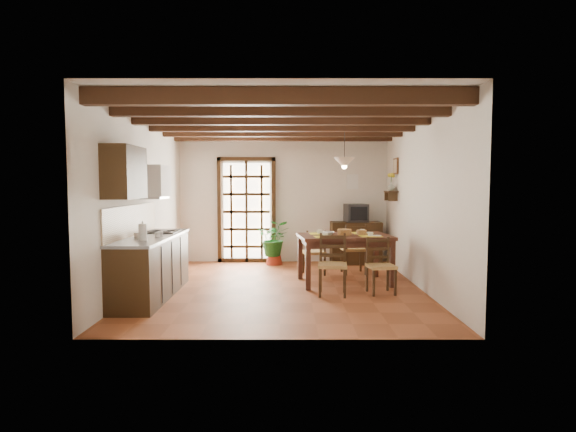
{
  "coord_description": "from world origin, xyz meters",
  "views": [
    {
      "loc": [
        0.1,
        -7.29,
        1.69
      ],
      "look_at": [
        0.1,
        0.4,
        1.15
      ],
      "focal_mm": 28.0,
      "sensor_mm": 36.0,
      "label": 1
    }
  ],
  "objects_px": {
    "chair_near_right": "(381,276)",
    "crt_tv": "(356,213)",
    "chair_far_left": "(314,260)",
    "sideboard": "(356,243)",
    "kitchen_counter": "(152,265)",
    "pendant_lamp": "(344,162)",
    "potted_plant": "(274,238)",
    "chair_far_right": "(354,258)",
    "dining_table": "(344,241)",
    "chair_near_left": "(332,276)"
  },
  "relations": [
    {
      "from": "potted_plant",
      "to": "kitchen_counter",
      "type": "bearing_deg",
      "value": -122.83
    },
    {
      "from": "sideboard",
      "to": "crt_tv",
      "type": "height_order",
      "value": "crt_tv"
    },
    {
      "from": "chair_near_right",
      "to": "potted_plant",
      "type": "distance_m",
      "value": 3.09
    },
    {
      "from": "sideboard",
      "to": "crt_tv",
      "type": "distance_m",
      "value": 0.64
    },
    {
      "from": "chair_far_left",
      "to": "kitchen_counter",
      "type": "bearing_deg",
      "value": 22.52
    },
    {
      "from": "chair_far_left",
      "to": "crt_tv",
      "type": "bearing_deg",
      "value": -139.96
    },
    {
      "from": "chair_near_left",
      "to": "chair_far_right",
      "type": "height_order",
      "value": "chair_far_right"
    },
    {
      "from": "chair_far_right",
      "to": "potted_plant",
      "type": "relative_size",
      "value": 0.48
    },
    {
      "from": "kitchen_counter",
      "to": "chair_far_left",
      "type": "xyz_separation_m",
      "value": [
        2.54,
        1.66,
        -0.21
      ]
    },
    {
      "from": "pendant_lamp",
      "to": "kitchen_counter",
      "type": "bearing_deg",
      "value": -161.27
    },
    {
      "from": "chair_near_left",
      "to": "chair_far_left",
      "type": "xyz_separation_m",
      "value": [
        -0.19,
        1.56,
        -0.03
      ]
    },
    {
      "from": "chair_far_right",
      "to": "chair_near_right",
      "type": "bearing_deg",
      "value": 90.33
    },
    {
      "from": "chair_near_right",
      "to": "chair_far_left",
      "type": "distance_m",
      "value": 1.75
    },
    {
      "from": "sideboard",
      "to": "crt_tv",
      "type": "bearing_deg",
      "value": -91.57
    },
    {
      "from": "kitchen_counter",
      "to": "chair_far_left",
      "type": "relative_size",
      "value": 2.66
    },
    {
      "from": "pendant_lamp",
      "to": "potted_plant",
      "type": "bearing_deg",
      "value": 126.36
    },
    {
      "from": "chair_far_right",
      "to": "crt_tv",
      "type": "xyz_separation_m",
      "value": [
        0.2,
        1.07,
        0.79
      ]
    },
    {
      "from": "chair_near_right",
      "to": "dining_table",
      "type": "bearing_deg",
      "value": 114.71
    },
    {
      "from": "chair_near_right",
      "to": "crt_tv",
      "type": "relative_size",
      "value": 1.72
    },
    {
      "from": "dining_table",
      "to": "potted_plant",
      "type": "xyz_separation_m",
      "value": [
        -1.26,
        1.81,
        -0.15
      ]
    },
    {
      "from": "crt_tv",
      "to": "potted_plant",
      "type": "height_order",
      "value": "potted_plant"
    },
    {
      "from": "chair_near_right",
      "to": "chair_far_right",
      "type": "xyz_separation_m",
      "value": [
        -0.19,
        1.56,
        0.03
      ]
    },
    {
      "from": "kitchen_counter",
      "to": "chair_near_left",
      "type": "height_order",
      "value": "kitchen_counter"
    },
    {
      "from": "chair_far_right",
      "to": "crt_tv",
      "type": "bearing_deg",
      "value": -106.97
    },
    {
      "from": "dining_table",
      "to": "sideboard",
      "type": "xyz_separation_m",
      "value": [
        0.48,
        1.9,
        -0.28
      ]
    },
    {
      "from": "kitchen_counter",
      "to": "chair_far_right",
      "type": "height_order",
      "value": "kitchen_counter"
    },
    {
      "from": "chair_near_left",
      "to": "chair_far_left",
      "type": "distance_m",
      "value": 1.57
    },
    {
      "from": "chair_near_left",
      "to": "crt_tv",
      "type": "xyz_separation_m",
      "value": [
        0.76,
        2.72,
        0.79
      ]
    },
    {
      "from": "dining_table",
      "to": "chair_near_left",
      "type": "bearing_deg",
      "value": -115.83
    },
    {
      "from": "dining_table",
      "to": "chair_far_right",
      "type": "relative_size",
      "value": 1.73
    },
    {
      "from": "kitchen_counter",
      "to": "crt_tv",
      "type": "relative_size",
      "value": 4.49
    },
    {
      "from": "kitchen_counter",
      "to": "chair_near_right",
      "type": "height_order",
      "value": "kitchen_counter"
    },
    {
      "from": "chair_near_right",
      "to": "kitchen_counter",
      "type": "bearing_deg",
      "value": 174.9
    },
    {
      "from": "chair_far_right",
      "to": "potted_plant",
      "type": "height_order",
      "value": "potted_plant"
    },
    {
      "from": "chair_near_right",
      "to": "sideboard",
      "type": "distance_m",
      "value": 2.64
    },
    {
      "from": "kitchen_counter",
      "to": "chair_near_right",
      "type": "relative_size",
      "value": 2.6
    },
    {
      "from": "sideboard",
      "to": "crt_tv",
      "type": "relative_size",
      "value": 2.11
    },
    {
      "from": "crt_tv",
      "to": "sideboard",
      "type": "bearing_deg",
      "value": 81.3
    },
    {
      "from": "chair_near_left",
      "to": "chair_far_right",
      "type": "distance_m",
      "value": 1.74
    },
    {
      "from": "sideboard",
      "to": "pendant_lamp",
      "type": "bearing_deg",
      "value": -106.53
    },
    {
      "from": "dining_table",
      "to": "kitchen_counter",
      "type": "bearing_deg",
      "value": -169.93
    },
    {
      "from": "dining_table",
      "to": "chair_far_right",
      "type": "distance_m",
      "value": 0.97
    },
    {
      "from": "pendant_lamp",
      "to": "chair_far_left",
      "type": "bearing_deg",
      "value": 126.82
    },
    {
      "from": "chair_far_right",
      "to": "pendant_lamp",
      "type": "relative_size",
      "value": 1.12
    },
    {
      "from": "kitchen_counter",
      "to": "pendant_lamp",
      "type": "distance_m",
      "value": 3.57
    },
    {
      "from": "chair_far_left",
      "to": "crt_tv",
      "type": "relative_size",
      "value": 1.69
    },
    {
      "from": "chair_far_left",
      "to": "potted_plant",
      "type": "distance_m",
      "value": 1.36
    },
    {
      "from": "chair_far_left",
      "to": "pendant_lamp",
      "type": "distance_m",
      "value": 1.98
    },
    {
      "from": "kitchen_counter",
      "to": "chair_near_right",
      "type": "distance_m",
      "value": 3.5
    },
    {
      "from": "kitchen_counter",
      "to": "potted_plant",
      "type": "bearing_deg",
      "value": 57.17
    }
  ]
}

